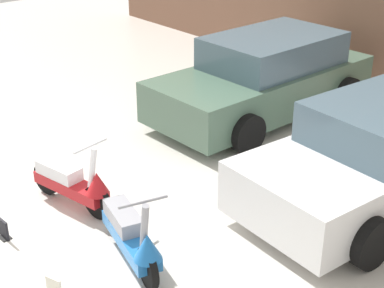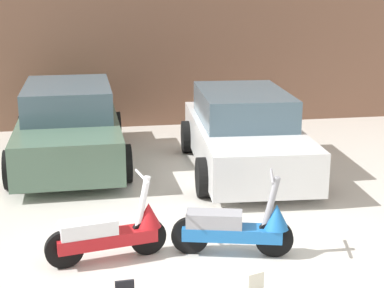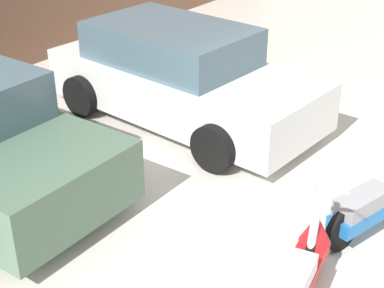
{
  "view_description": "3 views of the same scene",
  "coord_description": "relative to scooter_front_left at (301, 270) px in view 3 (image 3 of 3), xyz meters",
  "views": [
    {
      "loc": [
        4.95,
        -2.18,
        4.16
      ],
      "look_at": [
        -0.25,
        2.29,
        0.88
      ],
      "focal_mm": 55.0,
      "sensor_mm": 36.0,
      "label": 1
    },
    {
      "loc": [
        -1.38,
        -5.56,
        3.23
      ],
      "look_at": [
        0.11,
        2.96,
        0.88
      ],
      "focal_mm": 55.0,
      "sensor_mm": 36.0,
      "label": 2
    },
    {
      "loc": [
        -5.08,
        -0.64,
        3.8
      ],
      "look_at": [
        -0.48,
        2.79,
        0.78
      ],
      "focal_mm": 55.0,
      "sensor_mm": 36.0,
      "label": 3
    }
  ],
  "objects": [
    {
      "name": "car_rear_center",
      "position": [
        2.5,
        3.27,
        0.31
      ],
      "size": [
        2.21,
        4.24,
        1.4
      ],
      "rotation": [
        0.0,
        0.0,
        -1.64
      ],
      "color": "white",
      "rests_on": "ground_plane"
    },
    {
      "name": "scooter_front_left",
      "position": [
        0.0,
        0.0,
        0.0
      ],
      "size": [
        1.47,
        0.6,
        1.03
      ],
      "rotation": [
        0.0,
        0.0,
        0.19
      ],
      "color": "black",
      "rests_on": "ground_plane"
    },
    {
      "name": "scooter_front_right",
      "position": [
        1.52,
        -0.13,
        0.0
      ],
      "size": [
        1.47,
        0.68,
        1.05
      ],
      "rotation": [
        0.0,
        0.0,
        -0.26
      ],
      "color": "black",
      "rests_on": "ground_plane"
    }
  ]
}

